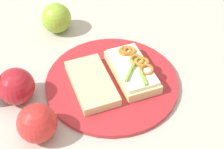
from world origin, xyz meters
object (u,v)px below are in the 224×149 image
Objects in this scene: bread_slice_side at (92,83)px; apple_0 at (56,18)px; apple_1 at (37,123)px; sandwich at (132,69)px; apple_2 at (16,86)px; plate at (112,82)px.

apple_0 is (0.21, -0.13, 0.02)m from bread_slice_side.
bread_slice_side is 0.17m from apple_1.
apple_0 and apple_1 have the same top height.
apple_2 is at bearing -96.10° from sandwich.
plate is 1.77× the size of sandwich.
apple_0 is (0.24, -0.09, 0.04)m from plate.
sandwich is at bearing 169.39° from apple_0.
plate is at bearing -102.96° from apple_1.
apple_0 is at bearing -153.85° from sandwich.
apple_0 reaches higher than bread_slice_side.
plate is at bearing -87.99° from sandwich.
bread_slice_side is at bearing -88.98° from sandwich.
apple_1 is at bearing -59.27° from bread_slice_side.
apple_1 is at bearing -70.48° from sandwich.
sandwich is at bearing 90.85° from bread_slice_side.
bread_slice_side reaches higher than plate.
sandwich is at bearing -124.75° from plate.
apple_2 is at bearing 109.70° from apple_0.
apple_2 reaches higher than bread_slice_side.
sandwich is 0.28m from apple_0.
sandwich is 0.27m from apple_2.
bread_slice_side is at bearing 53.25° from plate.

